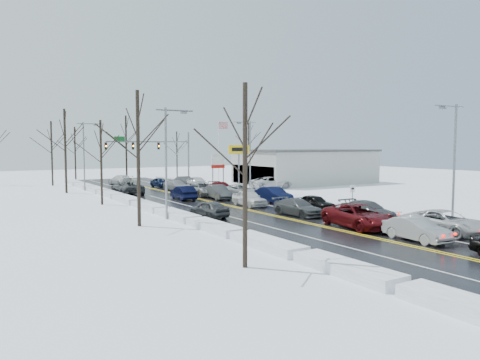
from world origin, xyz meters
TOP-DOWN VIEW (x-y plane):
  - ground at (0.00, 0.00)m, footprint 160.00×160.00m
  - road_surface at (0.00, 2.00)m, footprint 14.00×84.00m
  - snow_bank_left at (-7.60, 2.00)m, footprint 1.58×72.00m
  - snow_bank_right at (7.60, 2.00)m, footprint 1.58×72.00m
  - traffic_signal_mast at (3.45, 27.99)m, footprint 13.28×0.39m
  - tires_plus_sign at (10.50, 15.99)m, footprint 3.20×0.34m
  - used_vehicles_sign at (10.50, 22.00)m, footprint 2.20×0.22m
  - speed_limit_sign at (8.20, -8.00)m, footprint 0.55×0.09m
  - flagpole at (15.17, 30.00)m, footprint 1.87×1.20m
  - dealership_building at (23.98, 18.00)m, footprint 20.40×12.40m
  - streetlight_se at (8.30, -18.00)m, footprint 3.20×0.25m
  - streetlight_ne at (8.30, 10.00)m, footprint 3.20×0.25m
  - streetlight_sw at (-8.30, -4.00)m, footprint 3.20×0.25m
  - streetlight_nw at (-8.30, 24.00)m, footprint 3.20×0.25m
  - tree_left_a at (-11.00, -20.00)m, footprint 3.60×3.60m
  - tree_left_b at (-11.50, -6.00)m, footprint 4.00×4.00m
  - tree_left_c at (-10.50, 8.00)m, footprint 3.40×3.40m
  - tree_left_d at (-11.20, 22.00)m, footprint 4.20×4.20m
  - tree_left_e at (-10.80, 34.00)m, footprint 3.80×3.80m
  - tree_far_b at (-6.00, 41.00)m, footprint 3.60×3.60m
  - tree_far_c at (2.00, 39.00)m, footprint 4.40×4.40m
  - tree_far_d at (12.00, 40.50)m, footprint 3.40×3.40m
  - tree_far_e at (28.00, 41.00)m, footprint 4.20×4.20m
  - queued_car_1 at (1.56, -20.23)m, footprint 1.86×4.58m
  - queued_car_2 at (1.90, -14.97)m, footprint 3.59×6.47m
  - queued_car_3 at (1.81, -8.01)m, footprint 2.40×5.08m
  - queued_car_4 at (1.61, -0.62)m, footprint 1.92×4.56m
  - queued_car_5 at (1.84, 6.18)m, footprint 2.17×4.86m
  - queued_car_6 at (1.87, 10.10)m, footprint 2.95×5.89m
  - queued_car_7 at (1.83, 17.67)m, footprint 2.35×4.95m
  - queued_car_8 at (1.83, 23.23)m, footprint 2.00×4.16m
  - queued_car_10 at (5.21, -19.71)m, footprint 2.65×5.73m
  - queued_car_11 at (5.20, -12.74)m, footprint 2.25×5.25m
  - queued_car_12 at (5.31, -6.17)m, footprint 1.90×4.21m
  - queued_car_13 at (5.14, 0.20)m, footprint 1.94×5.07m
  - queued_car_14 at (5.11, 6.50)m, footprint 2.68×5.45m
  - queued_car_15 at (5.25, 11.50)m, footprint 2.30×4.98m
  - queued_car_16 at (5.39, 18.61)m, footprint 2.48×5.15m
  - queued_car_17 at (5.23, 22.29)m, footprint 1.58×4.48m
  - oncoming_car_0 at (-1.66, 7.77)m, footprint 2.01×4.77m
  - oncoming_car_1 at (-5.14, 16.51)m, footprint 2.77×5.94m
  - oncoming_car_2 at (-1.72, 30.49)m, footprint 2.77×5.36m
  - oncoming_car_3 at (-5.10, -4.92)m, footprint 2.13×4.30m
  - parked_car_0 at (14.05, 13.30)m, footprint 6.23×3.44m
  - parked_car_1 at (16.85, 15.92)m, footprint 1.98×4.69m
  - parked_car_2 at (15.11, 21.63)m, footprint 2.21×4.50m

SIDE VIEW (x-z plane):
  - ground at x=0.00m, z-range 0.00..0.00m
  - snow_bank_left at x=-7.60m, z-range -0.27..0.27m
  - snow_bank_right at x=7.60m, z-range -0.27..0.27m
  - queued_car_1 at x=1.56m, z-range -0.74..0.74m
  - queued_car_2 at x=1.90m, z-range -0.86..0.86m
  - queued_car_3 at x=1.81m, z-range -0.72..0.72m
  - queued_car_4 at x=1.61m, z-range -0.77..0.77m
  - queued_car_5 at x=1.84m, z-range -0.78..0.78m
  - queued_car_6 at x=1.87m, z-range -0.80..0.80m
  - queued_car_7 at x=1.83m, z-range -0.70..0.70m
  - queued_car_8 at x=1.83m, z-range -0.69..0.69m
  - queued_car_10 at x=5.21m, z-range -0.79..0.79m
  - queued_car_11 at x=5.20m, z-range -0.75..0.75m
  - queued_car_12 at x=5.31m, z-range -0.70..0.70m
  - queued_car_13 at x=5.14m, z-range -0.83..0.83m
  - queued_car_14 at x=5.11m, z-range -0.74..0.74m
  - queued_car_15 at x=5.25m, z-range -0.71..0.71m
  - queued_car_16 at x=5.39m, z-range -0.85..0.85m
  - queued_car_17 at x=5.23m, z-range -0.74..0.74m
  - oncoming_car_0 at x=-1.66m, z-range -0.77..0.77m
  - oncoming_car_1 at x=-5.14m, z-range -0.82..0.82m
  - oncoming_car_2 at x=-1.72m, z-range -0.74..0.74m
  - oncoming_car_3 at x=-5.10m, z-range -0.70..0.70m
  - parked_car_0 at x=14.05m, z-range -0.83..0.83m
  - parked_car_1 at x=16.85m, z-range -0.68..0.68m
  - parked_car_2 at x=15.11m, z-range -0.74..0.74m
  - road_surface at x=0.00m, z-range 0.00..0.01m
  - speed_limit_sign at x=8.20m, z-range 0.46..2.81m
  - dealership_building at x=23.98m, z-range 0.01..5.31m
  - used_vehicles_sign at x=10.50m, z-range 0.99..5.64m
  - tires_plus_sign at x=10.50m, z-range 1.99..7.99m
  - streetlight_se at x=8.30m, z-range 0.81..9.81m
  - streetlight_ne at x=8.30m, z-range 0.81..9.81m
  - streetlight_sw at x=-8.30m, z-range 0.81..9.81m
  - streetlight_nw at x=-8.30m, z-range 0.81..9.81m
  - traffic_signal_mast at x=3.45m, z-range 1.48..9.48m
  - flagpole at x=15.17m, z-range 0.93..10.93m
  - tree_left_c at x=-10.50m, z-range 1.69..10.19m
  - tree_far_d at x=12.00m, z-range 1.69..10.19m
  - tree_left_a at x=-11.00m, z-range 1.79..10.79m
  - tree_far_b at x=-6.00m, z-range 1.79..10.79m
  - tree_left_e at x=-10.80m, z-range 1.89..11.39m
  - tree_left_b at x=-11.50m, z-range 1.99..11.99m
  - tree_left_d at x=-11.20m, z-range 2.08..12.58m
  - tree_far_e at x=28.00m, z-range 2.08..12.58m
  - tree_far_c at x=2.00m, z-range 2.18..13.18m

